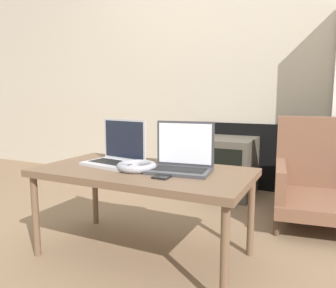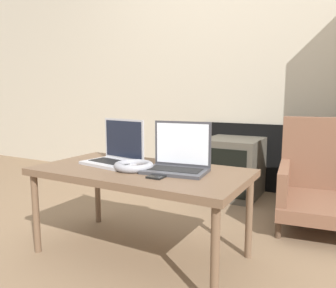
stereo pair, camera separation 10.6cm
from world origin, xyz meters
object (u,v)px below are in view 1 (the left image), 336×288
object	(u,v)px
headphones	(137,166)
armchair	(326,178)
laptop_left	(117,153)
tv	(227,166)
phone	(164,176)
laptop_right	(182,159)

from	to	relation	value
headphones	armchair	distance (m)	1.34
laptop_left	tv	bearing A→B (deg)	86.10
tv	armchair	xyz separation A→B (m)	(0.77, -0.32, 0.06)
laptop_left	armchair	xyz separation A→B (m)	(1.06, 0.90, -0.23)
laptop_left	phone	distance (m)	0.40
laptop_left	laptop_right	bearing A→B (deg)	9.28
phone	tv	size ratio (longest dim) A/B	0.25
headphones	tv	world-z (taller)	headphones
laptop_right	armchair	size ratio (longest dim) A/B	0.45
laptop_left	laptop_right	xyz separation A→B (m)	(0.39, 0.00, 0.00)
headphones	armchair	world-z (taller)	armchair
laptop_left	headphones	distance (m)	0.20
laptop_left	laptop_right	distance (m)	0.39
armchair	tv	bearing A→B (deg)	150.18
phone	tv	distance (m)	1.39
laptop_left	tv	distance (m)	1.29
laptop_left	phone	world-z (taller)	laptop_left
tv	armchair	size ratio (longest dim) A/B	0.69
tv	laptop_right	bearing A→B (deg)	-85.16
laptop_right	phone	xyz separation A→B (m)	(-0.02, -0.15, -0.05)
tv	armchair	bearing A→B (deg)	-22.48
headphones	armchair	xyz separation A→B (m)	(0.88, 0.98, -0.19)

